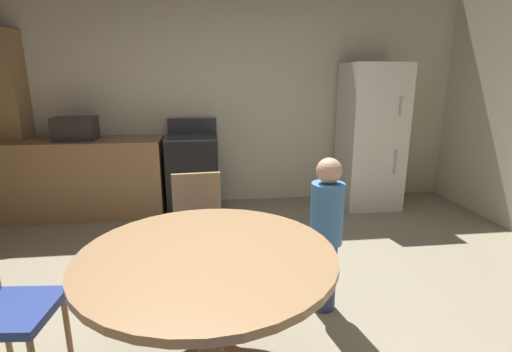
{
  "coord_description": "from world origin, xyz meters",
  "views": [
    {
      "loc": [
        -0.25,
        -2.05,
        1.59
      ],
      "look_at": [
        0.11,
        0.93,
        0.8
      ],
      "focal_mm": 26.47,
      "sensor_mm": 36.0,
      "label": 1
    }
  ],
  "objects_px": {
    "dining_table": "(208,280)",
    "oven_range": "(193,173)",
    "refrigerator": "(370,137)",
    "chair_north": "(198,223)",
    "microwave": "(75,129)",
    "person_child": "(326,232)"
  },
  "relations": [
    {
      "from": "dining_table",
      "to": "oven_range",
      "type": "bearing_deg",
      "value": 93.8
    },
    {
      "from": "oven_range",
      "to": "dining_table",
      "type": "xyz_separation_m",
      "value": [
        0.18,
        -2.78,
        0.14
      ]
    },
    {
      "from": "refrigerator",
      "to": "dining_table",
      "type": "xyz_separation_m",
      "value": [
        -2.01,
        -2.73,
        -0.27
      ]
    },
    {
      "from": "dining_table",
      "to": "chair_north",
      "type": "height_order",
      "value": "chair_north"
    },
    {
      "from": "microwave",
      "to": "chair_north",
      "type": "relative_size",
      "value": 0.51
    },
    {
      "from": "oven_range",
      "to": "microwave",
      "type": "xyz_separation_m",
      "value": [
        -1.3,
        -0.0,
        0.56
      ]
    },
    {
      "from": "dining_table",
      "to": "person_child",
      "type": "distance_m",
      "value": 0.99
    },
    {
      "from": "refrigerator",
      "to": "microwave",
      "type": "distance_m",
      "value": 3.49
    },
    {
      "from": "oven_range",
      "to": "chair_north",
      "type": "distance_m",
      "value": 1.73
    },
    {
      "from": "refrigerator",
      "to": "chair_north",
      "type": "xyz_separation_m",
      "value": [
        -2.09,
        -1.67,
        -0.38
      ]
    },
    {
      "from": "microwave",
      "to": "person_child",
      "type": "relative_size",
      "value": 0.4
    },
    {
      "from": "dining_table",
      "to": "chair_north",
      "type": "distance_m",
      "value": 1.06
    },
    {
      "from": "microwave",
      "to": "chair_north",
      "type": "distance_m",
      "value": 2.28
    },
    {
      "from": "chair_north",
      "to": "person_child",
      "type": "distance_m",
      "value": 0.99
    },
    {
      "from": "refrigerator",
      "to": "microwave",
      "type": "height_order",
      "value": "refrigerator"
    },
    {
      "from": "refrigerator",
      "to": "dining_table",
      "type": "relative_size",
      "value": 1.38
    },
    {
      "from": "chair_north",
      "to": "oven_range",
      "type": "bearing_deg",
      "value": 179.26
    },
    {
      "from": "oven_range",
      "to": "chair_north",
      "type": "xyz_separation_m",
      "value": [
        0.11,
        -1.73,
        0.03
      ]
    },
    {
      "from": "dining_table",
      "to": "person_child",
      "type": "relative_size",
      "value": 1.17
    },
    {
      "from": "microwave",
      "to": "dining_table",
      "type": "relative_size",
      "value": 0.35
    },
    {
      "from": "refrigerator",
      "to": "oven_range",
      "type": "bearing_deg",
      "value": 178.6
    },
    {
      "from": "oven_range",
      "to": "chair_north",
      "type": "bearing_deg",
      "value": -86.48
    }
  ]
}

